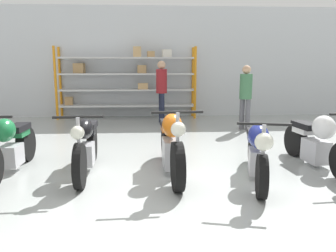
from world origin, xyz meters
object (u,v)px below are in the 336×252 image
at_px(motorcycle_blue, 257,150).
at_px(person_browsing, 246,92).
at_px(person_near_rack, 162,86).
at_px(motorcycle_orange, 171,144).
at_px(motorcycle_white, 319,142).
at_px(shelving_rack, 126,79).
at_px(motorcycle_black, 86,144).
at_px(motorcycle_green, 9,146).

height_order(motorcycle_blue, person_browsing, person_browsing).
bearing_deg(person_near_rack, motorcycle_orange, 78.42).
bearing_deg(motorcycle_white, motorcycle_orange, -90.55).
bearing_deg(motorcycle_white, shelving_rack, -152.87).
distance_m(motorcycle_black, motorcycle_white, 3.75).
xyz_separation_m(motorcycle_black, person_browsing, (3.51, 3.42, 0.53)).
height_order(shelving_rack, person_near_rack, shelving_rack).
bearing_deg(person_near_rack, person_browsing, 139.11).
xyz_separation_m(shelving_rack, motorcycle_black, (-0.26, -5.72, -0.79)).
distance_m(motorcycle_blue, person_browsing, 4.04).
bearing_deg(motorcycle_orange, motorcycle_white, 91.54).
relative_size(motorcycle_green, motorcycle_black, 0.97).
distance_m(motorcycle_orange, motorcycle_blue, 1.28).
relative_size(motorcycle_black, motorcycle_white, 1.02).
relative_size(shelving_rack, motorcycle_blue, 2.18).
xyz_separation_m(motorcycle_blue, motorcycle_white, (1.21, 0.54, -0.02)).
bearing_deg(motorcycle_green, motorcycle_orange, 86.63).
xyz_separation_m(shelving_rack, person_browsing, (3.25, -2.30, -0.26)).
bearing_deg(person_browsing, motorcycle_green, -4.06).
xyz_separation_m(motorcycle_green, person_browsing, (4.70, 3.37, 0.56)).
distance_m(motorcycle_orange, person_browsing, 4.18).
height_order(motorcycle_green, motorcycle_black, same).
bearing_deg(motorcycle_orange, shelving_rack, -172.25).
height_order(motorcycle_orange, person_browsing, person_browsing).
bearing_deg(motorcycle_white, motorcycle_green, -94.30).
bearing_deg(person_browsing, motorcycle_black, 4.57).
distance_m(shelving_rack, motorcycle_white, 6.69).
bearing_deg(motorcycle_blue, shelving_rack, -146.27).
height_order(motorcycle_blue, motorcycle_white, motorcycle_white).
relative_size(motorcycle_orange, motorcycle_blue, 1.07).
distance_m(motorcycle_blue, person_near_rack, 5.29).
relative_size(motorcycle_green, person_browsing, 1.16).
height_order(shelving_rack, motorcycle_green, shelving_rack).
xyz_separation_m(shelving_rack, motorcycle_green, (-1.46, -5.67, -0.82)).
distance_m(motorcycle_green, motorcycle_blue, 3.77).
distance_m(shelving_rack, person_near_rack, 1.54).
xyz_separation_m(shelving_rack, person_near_rack, (1.10, -1.06, -0.17)).
bearing_deg(motorcycle_green, motorcycle_blue, 82.17).
xyz_separation_m(motorcycle_black, motorcycle_white, (3.75, 0.07, -0.03)).
relative_size(shelving_rack, person_near_rack, 2.44).
relative_size(shelving_rack, motorcycle_green, 2.28).
relative_size(motorcycle_green, motorcycle_orange, 0.90).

